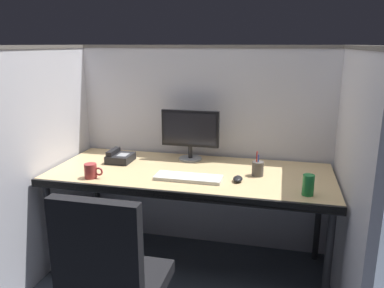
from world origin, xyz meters
TOP-DOWN VIEW (x-y plane):
  - cubicle_partition_rear at (0.00, 0.74)m, footprint 2.21×0.06m
  - cubicle_partition_left at (-0.99, 0.20)m, footprint 0.06×1.41m
  - cubicle_partition_right at (0.99, 0.20)m, footprint 0.06×1.41m
  - desk at (0.00, 0.29)m, footprint 1.90×0.80m
  - monitor_center at (-0.07, 0.57)m, footprint 0.43×0.17m
  - keyboard_main at (0.02, 0.14)m, footprint 0.43×0.15m
  - computer_mouse at (0.34, 0.18)m, footprint 0.06×0.10m
  - soda_can at (0.75, 0.05)m, footprint 0.07×0.07m
  - pen_cup at (0.45, 0.32)m, footprint 0.08×0.08m
  - coffee_mug at (-0.59, 0.02)m, footprint 0.13×0.08m
  - desk_phone at (-0.56, 0.40)m, footprint 0.17×0.19m

SIDE VIEW (x-z plane):
  - desk at x=0.00m, z-range 0.32..1.06m
  - keyboard_main at x=0.02m, z-range 0.74..0.76m
  - computer_mouse at x=0.34m, z-range 0.74..0.77m
  - desk_phone at x=-0.56m, z-range 0.73..0.82m
  - coffee_mug at x=-0.59m, z-range 0.74..0.84m
  - pen_cup at x=0.45m, z-range 0.71..0.87m
  - cubicle_partition_rear at x=0.00m, z-range 0.00..1.58m
  - cubicle_partition_left at x=-0.99m, z-range 0.00..1.58m
  - cubicle_partition_right at x=0.99m, z-range 0.00..1.58m
  - soda_can at x=0.75m, z-range 0.74..0.86m
  - monitor_center at x=-0.07m, z-range 0.77..1.14m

